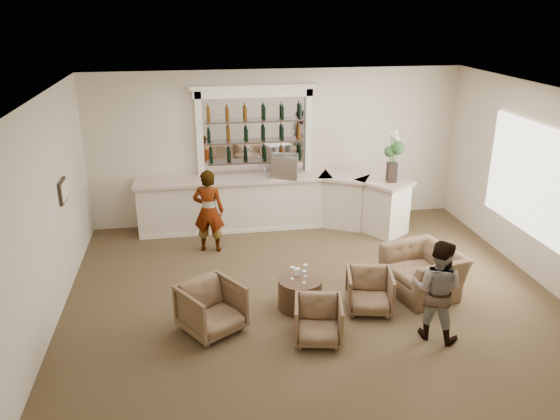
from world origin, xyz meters
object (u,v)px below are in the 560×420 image
Objects in this scene: armchair_right at (369,291)px; armchair_center at (318,321)px; guest at (437,290)px; espresso_machine at (285,166)px; bar_counter at (274,203)px; cocktail_table at (300,293)px; armchair_left at (211,308)px; armchair_far at (423,272)px; flower_vase at (393,153)px; sommelier at (209,211)px.

armchair_center is at bearing -133.05° from armchair_right.
espresso_machine is at bearing -34.20° from guest.
bar_counter is 8.18× the size of cocktail_table.
espresso_machine is at bearing 98.19° from armchair_center.
bar_counter is 4.07m from armchair_left.
armchair_far is (1.05, 0.38, 0.05)m from armchair_right.
espresso_machine reaches higher than cocktail_table.
armchair_left is 1.18× the size of armchair_center.
sommelier is at bearing -176.30° from flower_vase.
cocktail_table is 0.66× the size of flower_vase.
guest is 2.83× the size of espresso_machine.
armchair_right is at bearing -75.07° from bar_counter.
armchair_left is at bearing 26.04° from guest.
flower_vase is (3.83, 3.09, 1.36)m from armchair_left.
armchair_center is (-1.68, 0.17, -0.44)m from guest.
cocktail_table is 1.31× the size of espresso_machine.
flower_vase is (1.36, 2.90, 1.41)m from armchair_right.
bar_counter is at bearing -172.56° from espresso_machine.
armchair_left is 1.14× the size of armchair_right.
sommelier is 4.13m from armchair_far.
armchair_far is at bearing -97.09° from flower_vase.
guest reaches higher than armchair_right.
armchair_right is at bearing -13.04° from cocktail_table.
flower_vase is (2.09, -0.66, 0.36)m from espresso_machine.
armchair_left is (-3.16, 0.67, -0.38)m from guest.
cocktail_table is 3.51m from espresso_machine.
sommelier is 2.36× the size of armchair_center.
armchair_left is (-0.10, -2.84, -0.45)m from sommelier.
cocktail_table is 1.09m from armchair_right.
espresso_machine is at bearing -138.61° from sommelier.
armchair_center is 2.30m from armchair_far.
bar_counter is 3.78m from armchair_far.
armchair_right is (2.37, -2.66, -0.49)m from sommelier.
cocktail_table is 2.80m from sommelier.
armchair_far reaches higher than armchair_center.
armchair_left is 1.57m from armchair_center.
cocktail_table is 2.12m from armchair_far.
espresso_machine is (-0.73, 3.56, 1.05)m from armchair_right.
armchair_far is (0.36, 1.24, -0.37)m from guest.
armchair_right is 1.35× the size of espresso_machine.
armchair_left is 4.25m from espresso_machine.
guest is at bearing -30.35° from armchair_far.
flower_vase is (2.34, 3.58, 1.42)m from armchair_center.
espresso_machine reaches higher than armchair_right.
sommelier is at bearing -137.95° from armchair_far.
cocktail_table is at bearing 106.51° from armchair_center.
guest is 2.17× the size of armchair_center.
sommelier reaches higher than armchair_center.
sommelier is at bearing 118.45° from cocktail_table.
flower_vase is at bearing 76.96° from armchair_right.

